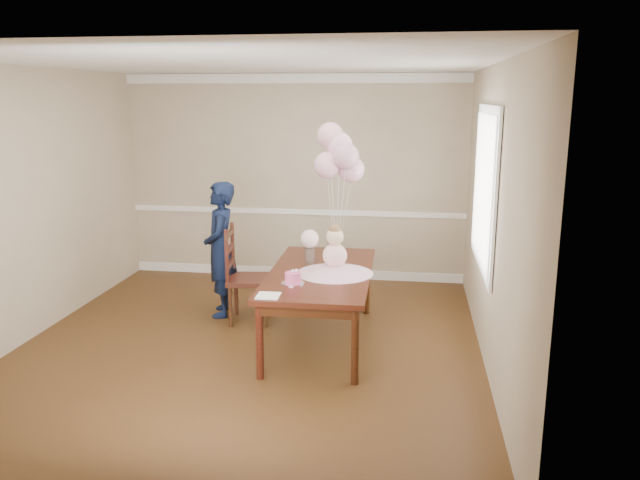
% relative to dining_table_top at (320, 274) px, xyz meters
% --- Properties ---
extents(floor, '(4.50, 5.00, 0.00)m').
position_rel_dining_table_top_xyz_m(floor, '(-0.68, -0.24, -0.71)').
color(floor, '#38200E').
rests_on(floor, ground).
extents(ceiling, '(4.50, 5.00, 0.02)m').
position_rel_dining_table_top_xyz_m(ceiling, '(-0.68, -0.24, 1.99)').
color(ceiling, white).
rests_on(ceiling, wall_back).
extents(wall_back, '(4.50, 0.02, 2.70)m').
position_rel_dining_table_top_xyz_m(wall_back, '(-0.68, 2.26, 0.64)').
color(wall_back, tan).
rests_on(wall_back, floor).
extents(wall_front, '(4.50, 0.02, 2.70)m').
position_rel_dining_table_top_xyz_m(wall_front, '(-0.68, -2.74, 0.64)').
color(wall_front, tan).
rests_on(wall_front, floor).
extents(wall_left, '(0.02, 5.00, 2.70)m').
position_rel_dining_table_top_xyz_m(wall_left, '(-2.93, -0.24, 0.64)').
color(wall_left, tan).
rests_on(wall_left, floor).
extents(wall_right, '(0.02, 5.00, 2.70)m').
position_rel_dining_table_top_xyz_m(wall_right, '(1.57, -0.24, 0.64)').
color(wall_right, tan).
rests_on(wall_right, floor).
extents(chair_rail_trim, '(4.50, 0.02, 0.07)m').
position_rel_dining_table_top_xyz_m(chair_rail_trim, '(-0.68, 2.25, 0.19)').
color(chair_rail_trim, white).
rests_on(chair_rail_trim, wall_back).
extents(crown_molding, '(4.50, 0.02, 0.12)m').
position_rel_dining_table_top_xyz_m(crown_molding, '(-0.68, 2.25, 1.92)').
color(crown_molding, white).
rests_on(crown_molding, wall_back).
extents(baseboard_trim, '(4.50, 0.02, 0.12)m').
position_rel_dining_table_top_xyz_m(baseboard_trim, '(-0.68, 2.25, -0.65)').
color(baseboard_trim, white).
rests_on(baseboard_trim, floor).
extents(window_frame, '(0.02, 1.66, 1.56)m').
position_rel_dining_table_top_xyz_m(window_frame, '(1.55, 0.26, 0.84)').
color(window_frame, white).
rests_on(window_frame, wall_right).
extents(window_blinds, '(0.01, 1.50, 1.40)m').
position_rel_dining_table_top_xyz_m(window_blinds, '(1.53, 0.26, 0.84)').
color(window_blinds, silver).
rests_on(window_blinds, wall_right).
extents(dining_table_top, '(1.01, 1.98, 0.05)m').
position_rel_dining_table_top_xyz_m(dining_table_top, '(0.00, 0.00, 0.00)').
color(dining_table_top, black).
rests_on(dining_table_top, table_leg_fl).
extents(table_apron, '(0.91, 1.88, 0.10)m').
position_rel_dining_table_top_xyz_m(table_apron, '(0.00, 0.00, -0.07)').
color(table_apron, black).
rests_on(table_apron, table_leg_fl).
extents(table_leg_fl, '(0.07, 0.07, 0.69)m').
position_rel_dining_table_top_xyz_m(table_leg_fl, '(-0.40, -0.91, -0.37)').
color(table_leg_fl, black).
rests_on(table_leg_fl, floor).
extents(table_leg_fr, '(0.07, 0.07, 0.69)m').
position_rel_dining_table_top_xyz_m(table_leg_fr, '(0.43, -0.90, -0.37)').
color(table_leg_fr, black).
rests_on(table_leg_fr, floor).
extents(table_leg_bl, '(0.07, 0.07, 0.69)m').
position_rel_dining_table_top_xyz_m(table_leg_bl, '(-0.43, 0.90, -0.37)').
color(table_leg_bl, black).
rests_on(table_leg_bl, floor).
extents(table_leg_br, '(0.07, 0.07, 0.69)m').
position_rel_dining_table_top_xyz_m(table_leg_br, '(0.40, 0.91, -0.37)').
color(table_leg_br, black).
rests_on(table_leg_br, floor).
extents(baby_skirt, '(0.76, 0.76, 0.10)m').
position_rel_dining_table_top_xyz_m(baby_skirt, '(0.15, -0.05, 0.07)').
color(baby_skirt, '#DFA4C1').
rests_on(baby_skirt, dining_table_top).
extents(baby_torso, '(0.24, 0.24, 0.24)m').
position_rel_dining_table_top_xyz_m(baby_torso, '(0.15, -0.05, 0.20)').
color(baby_torso, '#FFA1C2').
rests_on(baby_torso, baby_skirt).
extents(baby_head, '(0.17, 0.17, 0.17)m').
position_rel_dining_table_top_xyz_m(baby_head, '(0.15, -0.05, 0.39)').
color(baby_head, beige).
rests_on(baby_head, baby_torso).
extents(baby_hair, '(0.12, 0.12, 0.12)m').
position_rel_dining_table_top_xyz_m(baby_hair, '(0.15, -0.05, 0.45)').
color(baby_hair, brown).
rests_on(baby_hair, baby_head).
extents(cake_platter, '(0.22, 0.22, 0.01)m').
position_rel_dining_table_top_xyz_m(cake_platter, '(-0.19, -0.44, 0.03)').
color(cake_platter, silver).
rests_on(cake_platter, dining_table_top).
extents(birthday_cake, '(0.15, 0.15, 0.10)m').
position_rel_dining_table_top_xyz_m(birthday_cake, '(-0.19, -0.44, 0.08)').
color(birthday_cake, '#D94484').
rests_on(birthday_cake, cake_platter).
extents(cake_flower_a, '(0.03, 0.03, 0.03)m').
position_rel_dining_table_top_xyz_m(cake_flower_a, '(-0.19, -0.44, 0.15)').
color(cake_flower_a, silver).
rests_on(cake_flower_a, birthday_cake).
extents(cake_flower_b, '(0.03, 0.03, 0.03)m').
position_rel_dining_table_top_xyz_m(cake_flower_b, '(-0.16, -0.42, 0.15)').
color(cake_flower_b, white).
rests_on(cake_flower_b, birthday_cake).
extents(rose_vase_near, '(0.10, 0.10, 0.16)m').
position_rel_dining_table_top_xyz_m(rose_vase_near, '(-0.15, 0.29, 0.10)').
color(rose_vase_near, silver).
rests_on(rose_vase_near, dining_table_top).
extents(roses_near, '(0.19, 0.19, 0.19)m').
position_rel_dining_table_top_xyz_m(roses_near, '(-0.15, 0.29, 0.28)').
color(roses_near, silver).
rests_on(roses_near, rose_vase_near).
extents(napkin, '(0.20, 0.20, 0.01)m').
position_rel_dining_table_top_xyz_m(napkin, '(-0.33, -0.84, 0.03)').
color(napkin, white).
rests_on(napkin, dining_table_top).
extents(balloon_weight, '(0.04, 0.04, 0.02)m').
position_rel_dining_table_top_xyz_m(balloon_weight, '(0.09, 0.54, 0.03)').
color(balloon_weight, silver).
rests_on(balloon_weight, dining_table_top).
extents(balloon_a, '(0.27, 0.27, 0.27)m').
position_rel_dining_table_top_xyz_m(balloon_a, '(-0.01, 0.54, 1.01)').
color(balloon_a, '#F6AEC8').
rests_on(balloon_a, balloon_ribbon_a).
extents(balloon_b, '(0.27, 0.27, 0.27)m').
position_rel_dining_table_top_xyz_m(balloon_b, '(0.19, 0.49, 1.10)').
color(balloon_b, '#DB9BBB').
rests_on(balloon_b, balloon_ribbon_b).
extents(balloon_c, '(0.27, 0.27, 0.27)m').
position_rel_dining_table_top_xyz_m(balloon_c, '(0.11, 0.64, 1.20)').
color(balloon_c, '#FFB4DA').
rests_on(balloon_c, balloon_ribbon_c).
extents(balloon_d, '(0.27, 0.27, 0.27)m').
position_rel_dining_table_top_xyz_m(balloon_d, '(0.01, 0.66, 1.30)').
color(balloon_d, '#F1ABBE').
rests_on(balloon_d, balloon_ribbon_d).
extents(balloon_e, '(0.27, 0.27, 0.27)m').
position_rel_dining_table_top_xyz_m(balloon_e, '(0.23, 0.62, 0.96)').
color(balloon_e, '#ECA7C5').
rests_on(balloon_e, balloon_ribbon_e).
extents(balloon_ribbon_a, '(0.09, 0.01, 0.82)m').
position_rel_dining_table_top_xyz_m(balloon_ribbon_a, '(0.04, 0.54, 0.45)').
color(balloon_ribbon_a, white).
rests_on(balloon_ribbon_a, balloon_weight).
extents(balloon_ribbon_b, '(0.10, 0.05, 0.92)m').
position_rel_dining_table_top_xyz_m(balloon_ribbon_b, '(0.14, 0.52, 0.50)').
color(balloon_ribbon_b, white).
rests_on(balloon_ribbon_b, balloon_weight).
extents(balloon_ribbon_c, '(0.02, 0.09, 1.02)m').
position_rel_dining_table_top_xyz_m(balloon_ribbon_c, '(0.10, 0.59, 0.54)').
color(balloon_ribbon_c, white).
rests_on(balloon_ribbon_c, balloon_weight).
extents(balloon_ribbon_d, '(0.08, 0.10, 1.11)m').
position_rel_dining_table_top_xyz_m(balloon_ribbon_d, '(0.05, 0.60, 0.59)').
color(balloon_ribbon_d, white).
rests_on(balloon_ribbon_d, balloon_weight).
extents(balloon_ribbon_e, '(0.14, 0.07, 0.76)m').
position_rel_dining_table_top_xyz_m(balloon_ribbon_e, '(0.16, 0.58, 0.42)').
color(balloon_ribbon_e, silver).
rests_on(balloon_ribbon_e, balloon_weight).
extents(dining_chair_seat, '(0.51, 0.51, 0.05)m').
position_rel_dining_table_top_xyz_m(dining_chair_seat, '(-0.84, 0.48, -0.24)').
color(dining_chair_seat, '#37150F').
rests_on(dining_chair_seat, chair_leg_fl).
extents(chair_leg_fl, '(0.05, 0.05, 0.45)m').
position_rel_dining_table_top_xyz_m(chair_leg_fl, '(-1.01, 0.27, -0.49)').
color(chair_leg_fl, '#32190D').
rests_on(chair_leg_fl, floor).
extents(chair_leg_fr, '(0.05, 0.05, 0.45)m').
position_rel_dining_table_top_xyz_m(chair_leg_fr, '(-0.64, 0.32, -0.49)').
color(chair_leg_fr, '#341D0E').
rests_on(chair_leg_fr, floor).
extents(chair_leg_bl, '(0.05, 0.05, 0.45)m').
position_rel_dining_table_top_xyz_m(chair_leg_bl, '(-1.05, 0.65, -0.49)').
color(chair_leg_bl, '#3E1C10').
rests_on(chair_leg_bl, floor).
extents(chair_leg_br, '(0.05, 0.05, 0.45)m').
position_rel_dining_table_top_xyz_m(chair_leg_br, '(-0.68, 0.69, -0.49)').
color(chair_leg_br, '#371F0F').
rests_on(chair_leg_br, floor).
extents(chair_back_post_l, '(0.05, 0.05, 0.58)m').
position_rel_dining_table_top_xyz_m(chair_back_post_l, '(-1.03, 0.27, 0.06)').
color(chair_back_post_l, '#37140F').
rests_on(chair_back_post_l, dining_chair_seat).
extents(chair_back_post_r, '(0.05, 0.05, 0.58)m').
position_rel_dining_table_top_xyz_m(chair_back_post_r, '(-1.07, 0.64, 0.06)').
color(chair_back_post_r, '#3C1910').
rests_on(chair_back_post_r, dining_chair_seat).
extents(chair_slat_low, '(0.08, 0.42, 0.05)m').
position_rel_dining_table_top_xyz_m(chair_slat_low, '(-1.05, 0.46, -0.07)').
color(chair_slat_low, '#33130E').
rests_on(chair_slat_low, dining_chair_seat).
extents(chair_slat_mid, '(0.08, 0.42, 0.05)m').
position_rel_dining_table_top_xyz_m(chair_slat_mid, '(-1.05, 0.46, 0.10)').
color(chair_slat_mid, '#3C1410').
rests_on(chair_slat_mid, dining_chair_seat).
extents(chair_slat_top, '(0.08, 0.42, 0.05)m').
position_rel_dining_table_top_xyz_m(chair_slat_top, '(-1.05, 0.46, 0.27)').
color(chair_slat_top, '#321B0D').
rests_on(chair_slat_top, dining_chair_seat).
extents(woman, '(0.47, 0.61, 1.50)m').
position_rel_dining_table_top_xyz_m(woman, '(-1.21, 0.65, 0.04)').
color(woman, black).
rests_on(woman, floor).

